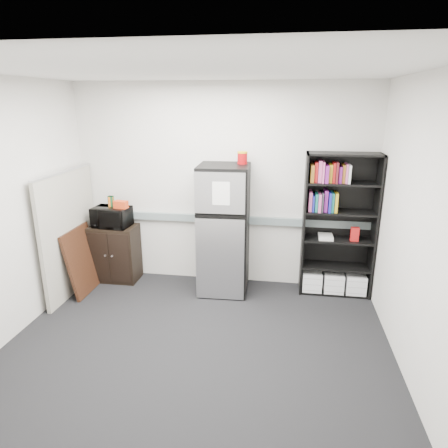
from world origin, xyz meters
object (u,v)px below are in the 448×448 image
Objects in this scene: cubicle_partition at (70,233)px; refrigerator at (224,230)px; bookshelf at (338,227)px; cabinet at (115,253)px; microwave at (112,217)px.

refrigerator is at bearing 9.81° from cubicle_partition.
bookshelf reaches higher than cabinet.
cubicle_partition is 0.59m from microwave.
cubicle_partition is 0.96× the size of refrigerator.
refrigerator is (1.97, 0.34, 0.03)m from cubicle_partition.
refrigerator is (1.57, -0.06, -0.09)m from microwave.
cubicle_partition is at bearing -172.07° from refrigerator.
cubicle_partition reaches higher than microwave.
cubicle_partition is at bearing -171.94° from bookshelf.
bookshelf is at bearing 5.68° from microwave.
bookshelf is at bearing 3.77° from refrigerator.
bookshelf is 3.46m from cubicle_partition.
cubicle_partition is 2.04× the size of cabinet.
bookshelf is 1.14× the size of cubicle_partition.
cabinet is 0.47× the size of refrigerator.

